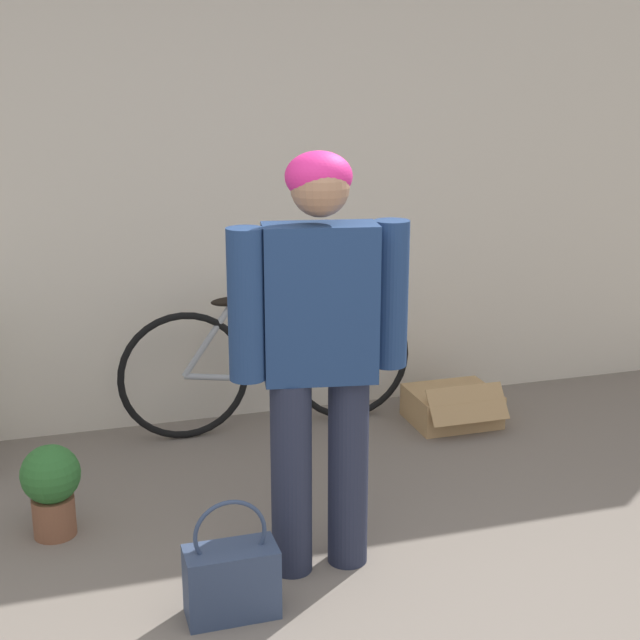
% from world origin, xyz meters
% --- Properties ---
extents(wall_back, '(8.00, 0.07, 2.60)m').
position_xyz_m(wall_back, '(0.00, 2.87, 1.30)').
color(wall_back, beige).
rests_on(wall_back, ground_plane).
extents(person, '(0.70, 0.26, 1.67)m').
position_xyz_m(person, '(0.25, 1.14, 0.95)').
color(person, '#23283D').
rests_on(person, ground_plane).
extents(bicycle, '(1.66, 0.46, 0.79)m').
position_xyz_m(bicycle, '(0.40, 2.60, 0.38)').
color(bicycle, black).
rests_on(bicycle, ground_plane).
extents(handbag, '(0.34, 0.17, 0.47)m').
position_xyz_m(handbag, '(-0.16, 0.90, 0.15)').
color(handbag, '#334260').
rests_on(handbag, ground_plane).
extents(cardboard_box, '(0.48, 0.47, 0.27)m').
position_xyz_m(cardboard_box, '(1.42, 2.38, 0.10)').
color(cardboard_box, tan).
rests_on(cardboard_box, ground_plane).
extents(potted_plant, '(0.25, 0.25, 0.41)m').
position_xyz_m(potted_plant, '(-0.78, 1.70, 0.23)').
color(potted_plant, brown).
rests_on(potted_plant, ground_plane).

